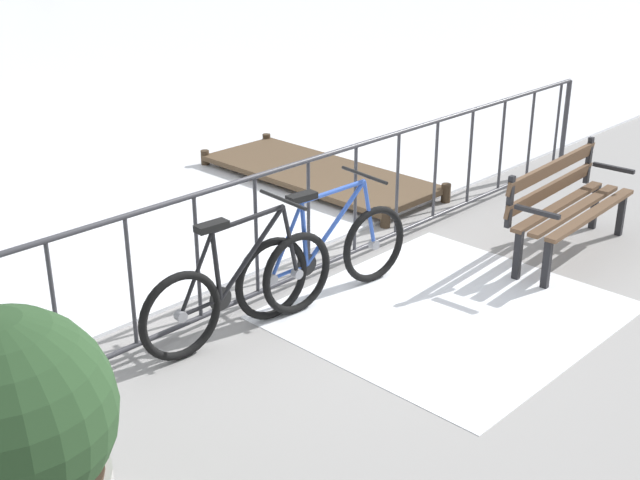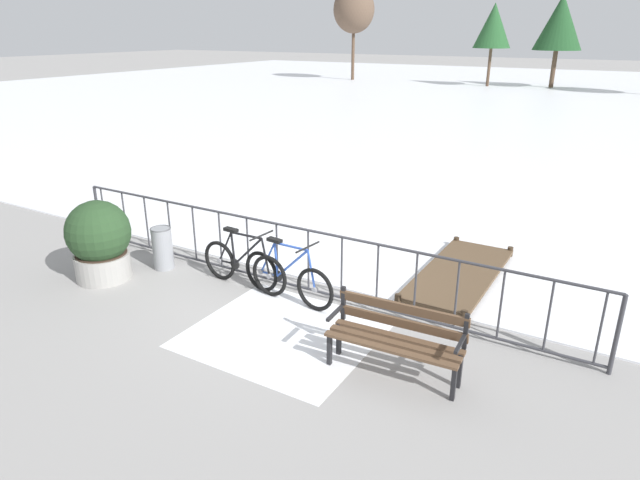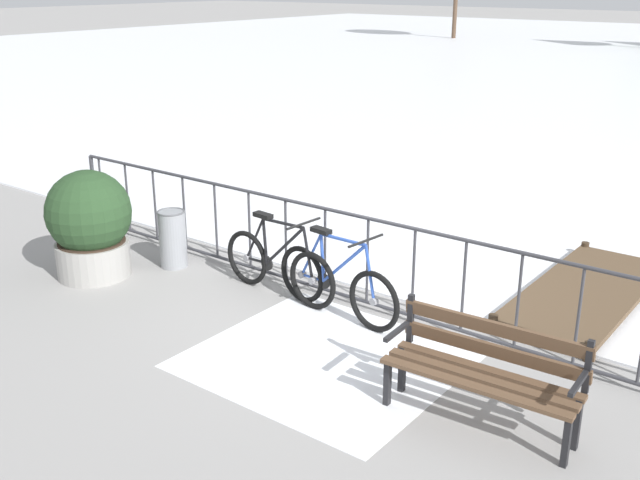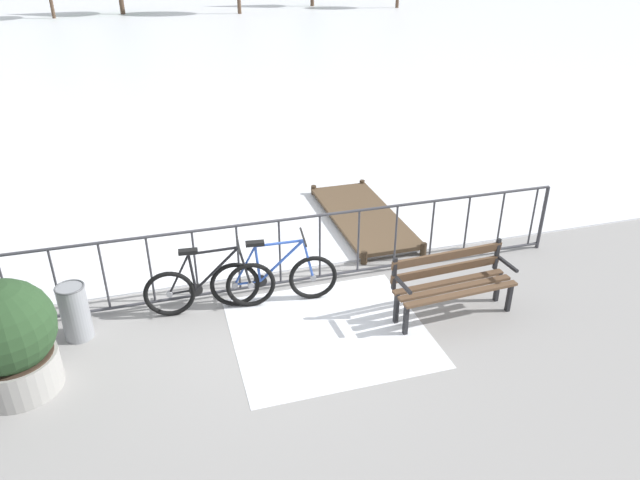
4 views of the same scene
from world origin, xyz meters
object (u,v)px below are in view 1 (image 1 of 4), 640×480
Objects in this scene: bicycle_second at (241,289)px; park_bench at (566,200)px; planter_with_shrub at (12,439)px; trash_bin at (41,383)px; bicycle_near_railing at (325,256)px.

bicycle_second reaches higher than park_bench.
bicycle_second is 1.05× the size of park_bench.
planter_with_shrub is 1.80× the size of trash_bin.
park_bench reaches higher than trash_bin.
bicycle_second is 2.34× the size of trash_bin.
trash_bin is (0.55, 0.80, -0.29)m from planter_with_shrub.
trash_bin is at bearing -178.33° from bicycle_near_railing.
trash_bin is (-1.65, -0.11, 0.00)m from bicycle_second.
planter_with_shrub is at bearing -124.37° from trash_bin.
bicycle_near_railing is 1.05× the size of park_bench.
bicycle_second is at bearing 22.41° from planter_with_shrub.
bicycle_near_railing is 2.33m from park_bench.
planter_with_shrub reaches higher than bicycle_second.
bicycle_second is at bearing 177.77° from bicycle_near_railing.
planter_with_shrub is (-5.19, 0.02, 0.16)m from park_bench.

